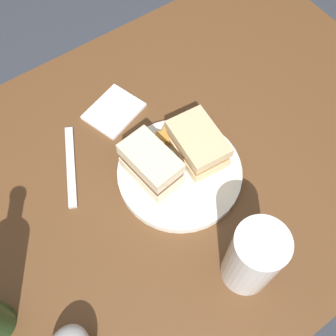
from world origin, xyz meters
TOP-DOWN VIEW (x-y plane):
  - ground_plane at (0.00, 0.00)m, footprint 6.00×6.00m
  - dining_table at (0.00, 0.00)m, footprint 1.20×0.77m
  - plate at (-0.04, 0.02)m, footprint 0.24×0.24m
  - sandwich_half_left at (-0.09, 0.01)m, footprint 0.09×0.12m
  - sandwich_half_right at (0.01, -0.00)m, footprint 0.08×0.12m
  - potato_wedge_front at (-0.06, -0.05)m, footprint 0.05×0.04m
  - potato_wedge_middle at (-0.08, -0.04)m, footprint 0.04×0.04m
  - potato_wedge_back at (-0.03, -0.04)m, footprint 0.06×0.05m
  - pint_glass at (-0.02, 0.24)m, footprint 0.08×0.08m
  - napkin at (-0.01, -0.18)m, footprint 0.13×0.12m
  - fork at (0.13, -0.11)m, footprint 0.09×0.17m

SIDE VIEW (x-z plane):
  - ground_plane at x=0.00m, z-range 0.00..0.00m
  - dining_table at x=0.00m, z-range 0.00..0.77m
  - fork at x=0.13m, z-range 0.77..0.78m
  - napkin at x=-0.01m, z-range 0.77..0.78m
  - plate at x=-0.04m, z-range 0.77..0.79m
  - potato_wedge_middle at x=-0.08m, z-range 0.79..0.81m
  - potato_wedge_back at x=-0.03m, z-range 0.79..0.81m
  - potato_wedge_front at x=-0.06m, z-range 0.79..0.81m
  - sandwich_half_left at x=-0.09m, z-range 0.79..0.85m
  - sandwich_half_right at x=0.01m, z-range 0.79..0.87m
  - pint_glass at x=-0.02m, z-range 0.76..0.93m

